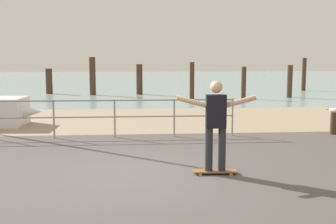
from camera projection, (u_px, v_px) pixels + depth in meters
ground_plane at (140, 191)px, 6.71m from camera, size 24.00×10.00×0.04m
beach_strip at (137, 119)px, 14.62m from camera, size 24.00×6.00×0.04m
sea_surface at (135, 80)px, 42.30m from camera, size 72.00×50.00×0.04m
railing_fence at (54, 113)px, 11.00m from camera, size 9.67×0.05×1.05m
skateboard at (215, 171)px, 7.64m from camera, size 0.81×0.24×0.08m
skateboarder at (216, 120)px, 7.52m from camera, size 1.45×0.22×1.65m
bollard_short at (333, 124)px, 11.63m from camera, size 0.18×0.18×0.62m
seagull at (335, 110)px, 11.57m from camera, size 0.35×0.41×0.18m
groyne_post_0 at (49, 81)px, 25.05m from camera, size 0.39×0.39×1.53m
groyne_post_1 at (92, 76)px, 24.09m from camera, size 0.36×0.36×2.21m
groyne_post_2 at (139, 80)px, 24.54m from camera, size 0.37×0.37×1.80m
groyne_post_3 at (192, 81)px, 21.76m from camera, size 0.25×0.25×1.94m
groyne_post_4 at (244, 83)px, 21.81m from camera, size 0.25×0.25×1.71m
groyne_post_5 at (290, 81)px, 22.62m from camera, size 0.28×0.28×1.78m
groyne_post_6 at (304, 74)px, 27.40m from camera, size 0.28×0.28×2.17m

